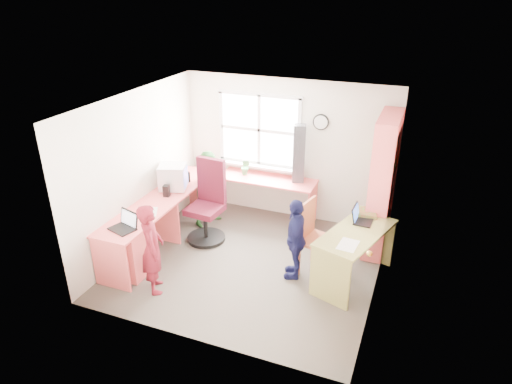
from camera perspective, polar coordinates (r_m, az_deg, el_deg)
room at (r=6.30m, az=-0.41°, el=0.82°), size 3.64×3.44×2.44m
l_desk at (r=6.90m, az=-11.84°, el=-4.55°), size 2.38×2.95×0.75m
right_desk at (r=6.33m, az=12.27°, el=-6.51°), size 0.98×1.44×0.76m
bookshelf at (r=7.03m, az=15.49°, el=0.58°), size 0.30×1.02×2.10m
swivel_chair at (r=7.23m, az=-6.05°, el=-1.76°), size 0.65×0.65×1.31m
wooden_chair at (r=6.41m, az=7.31°, el=-5.35°), size 0.55×0.55×1.07m
crt_monitor at (r=7.36m, az=-10.33°, el=1.86°), size 0.51×0.48×0.41m
laptop_left at (r=6.41m, az=-16.05°, el=-3.94°), size 0.41×0.37×0.23m
laptop_right at (r=6.48m, az=12.92°, el=-3.14°), size 0.29×0.34×0.22m
speaker_a at (r=7.17m, az=-11.13°, el=0.13°), size 0.11×0.11×0.18m
speaker_b at (r=7.63m, az=-8.70°, el=1.87°), size 0.11×0.11×0.18m
cd_tower at (r=7.46m, az=5.40°, el=4.79°), size 0.23×0.22×0.97m
game_box at (r=6.69m, az=13.61°, el=-2.50°), size 0.33×0.33×0.06m
paper_a at (r=6.77m, az=-13.15°, el=-2.45°), size 0.33×0.36×0.00m
paper_b at (r=5.90m, az=11.43°, el=-6.50°), size 0.26×0.35×0.00m
potted_plant at (r=7.81m, az=-1.33°, el=3.12°), size 0.17×0.15×0.28m
person_red at (r=6.11m, az=-12.85°, el=-6.93°), size 0.51×0.55×1.26m
person_green at (r=7.65m, az=-5.67°, el=0.48°), size 0.69×0.76×1.29m
person_navy at (r=6.28m, az=4.97°, el=-5.84°), size 0.43×0.74×1.18m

